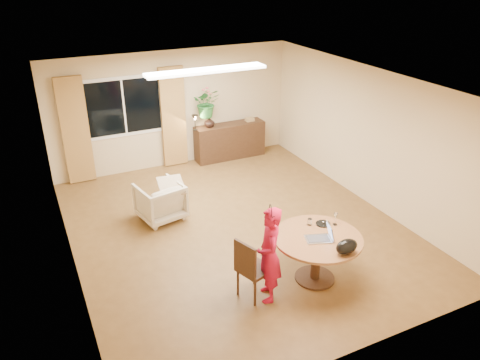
# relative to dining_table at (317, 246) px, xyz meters

# --- Properties ---
(floor) EXTENTS (6.50, 6.50, 0.00)m
(floor) POSITION_rel_dining_table_xyz_m (-0.44, 1.83, -0.58)
(floor) COLOR brown
(floor) RESTS_ON ground
(ceiling) EXTENTS (6.50, 6.50, 0.00)m
(ceiling) POSITION_rel_dining_table_xyz_m (-0.44, 1.83, 2.02)
(ceiling) COLOR white
(ceiling) RESTS_ON wall_back
(wall_back) EXTENTS (5.50, 0.00, 5.50)m
(wall_back) POSITION_rel_dining_table_xyz_m (-0.44, 5.08, 0.72)
(wall_back) COLOR #D4BC8A
(wall_back) RESTS_ON floor
(wall_left) EXTENTS (0.00, 6.50, 6.50)m
(wall_left) POSITION_rel_dining_table_xyz_m (-3.19, 1.83, 0.72)
(wall_left) COLOR #D4BC8A
(wall_left) RESTS_ON floor
(wall_right) EXTENTS (0.00, 6.50, 6.50)m
(wall_right) POSITION_rel_dining_table_xyz_m (2.31, 1.83, 0.72)
(wall_right) COLOR #D4BC8A
(wall_right) RESTS_ON floor
(window) EXTENTS (1.70, 0.03, 1.30)m
(window) POSITION_rel_dining_table_xyz_m (-1.54, 5.06, 0.92)
(window) COLOR white
(window) RESTS_ON wall_back
(curtain_left) EXTENTS (0.55, 0.08, 2.25)m
(curtain_left) POSITION_rel_dining_table_xyz_m (-2.59, 4.98, 0.57)
(curtain_left) COLOR olive
(curtain_left) RESTS_ON wall_back
(curtain_right) EXTENTS (0.55, 0.08, 2.25)m
(curtain_right) POSITION_rel_dining_table_xyz_m (-0.49, 4.98, 0.57)
(curtain_right) COLOR olive
(curtain_right) RESTS_ON wall_back
(ceiling_panel) EXTENTS (2.20, 0.35, 0.05)m
(ceiling_panel) POSITION_rel_dining_table_xyz_m (-0.44, 3.03, 1.99)
(ceiling_panel) COLOR white
(ceiling_panel) RESTS_ON ceiling
(dining_table) EXTENTS (1.29, 1.29, 0.73)m
(dining_table) POSITION_rel_dining_table_xyz_m (0.00, 0.00, 0.00)
(dining_table) COLOR brown
(dining_table) RESTS_ON floor
(dining_chair) EXTENTS (0.56, 0.54, 0.94)m
(dining_chair) POSITION_rel_dining_table_xyz_m (-0.98, 0.07, -0.10)
(dining_chair) COLOR #321D10
(dining_chair) RESTS_ON floor
(child) EXTENTS (0.60, 0.48, 1.42)m
(child) POSITION_rel_dining_table_xyz_m (-0.83, -0.06, 0.13)
(child) COLOR #BC310E
(child) RESTS_ON floor
(laptop) EXTENTS (0.44, 0.36, 0.25)m
(laptop) POSITION_rel_dining_table_xyz_m (-0.04, -0.06, 0.28)
(laptop) COLOR #B7B7BC
(laptop) RESTS_ON dining_table
(tumbler) EXTENTS (0.07, 0.07, 0.10)m
(tumbler) POSITION_rel_dining_table_xyz_m (0.08, 0.34, 0.21)
(tumbler) COLOR white
(tumbler) RESTS_ON dining_table
(wine_glass) EXTENTS (0.07, 0.07, 0.20)m
(wine_glass) POSITION_rel_dining_table_xyz_m (0.42, 0.18, 0.26)
(wine_glass) COLOR white
(wine_glass) RESTS_ON dining_table
(pot_lid) EXTENTS (0.25, 0.25, 0.04)m
(pot_lid) POSITION_rel_dining_table_xyz_m (0.27, 0.26, 0.17)
(pot_lid) COLOR white
(pot_lid) RESTS_ON dining_table
(handbag) EXTENTS (0.36, 0.25, 0.22)m
(handbag) POSITION_rel_dining_table_xyz_m (0.11, -0.51, 0.27)
(handbag) COLOR black
(handbag) RESTS_ON dining_table
(armchair) EXTENTS (0.89, 0.90, 0.70)m
(armchair) POSITION_rel_dining_table_xyz_m (-1.54, 2.74, -0.23)
(armchair) COLOR beige
(armchair) RESTS_ON floor
(throw) EXTENTS (0.51, 0.60, 0.03)m
(throw) POSITION_rel_dining_table_xyz_m (-1.32, 2.71, 0.14)
(throw) COLOR beige
(throw) RESTS_ON armchair
(sideboard) EXTENTS (1.68, 0.41, 0.84)m
(sideboard) POSITION_rel_dining_table_xyz_m (0.82, 4.84, -0.16)
(sideboard) COLOR #321D10
(sideboard) RESTS_ON floor
(vase) EXTENTS (0.25, 0.25, 0.25)m
(vase) POSITION_rel_dining_table_xyz_m (0.31, 4.84, 0.39)
(vase) COLOR black
(vase) RESTS_ON sideboard
(bouquet) EXTENTS (0.72, 0.67, 0.66)m
(bouquet) POSITION_rel_dining_table_xyz_m (0.26, 4.84, 0.84)
(bouquet) COLOR #266325
(bouquet) RESTS_ON vase
(book_stack) EXTENTS (0.24, 0.21, 0.08)m
(book_stack) POSITION_rel_dining_table_xyz_m (1.34, 4.84, 0.31)
(book_stack) COLOR #93704A
(book_stack) RESTS_ON sideboard
(desk_lamp) EXTENTS (0.16, 0.16, 0.37)m
(desk_lamp) POSITION_rel_dining_table_xyz_m (-0.06, 4.79, 0.45)
(desk_lamp) COLOR black
(desk_lamp) RESTS_ON sideboard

